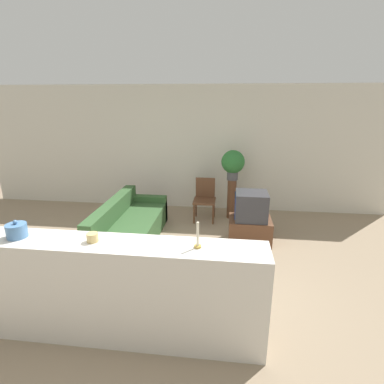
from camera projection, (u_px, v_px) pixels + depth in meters
ground_plane at (137, 298)px, 3.77m from camera, size 14.00×14.00×0.00m
wall_back at (180, 149)px, 6.62m from camera, size 9.00×0.06×2.70m
couch at (129, 227)px, 5.22m from camera, size 0.85×2.07×0.72m
tv_stand at (250, 230)px, 5.21m from camera, size 0.72×0.56×0.43m
television at (251, 206)px, 5.08m from camera, size 0.55×0.50×0.48m
wooden_chair at (205, 197)px, 6.13m from camera, size 0.44×0.44×0.85m
plant_stand at (231, 199)px, 6.22m from camera, size 0.18×0.18×0.83m
potted_plant at (233, 163)px, 6.00m from camera, size 0.47×0.47×0.60m
foreground_counter at (117, 291)px, 3.04m from camera, size 3.00×0.44×1.08m
decorative_bowl at (17, 231)px, 2.97m from camera, size 0.20×0.20×0.18m
candle_jar at (92, 237)px, 2.89m from camera, size 0.11×0.11×0.09m
candlestick at (198, 239)px, 2.76m from camera, size 0.07×0.07×0.26m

